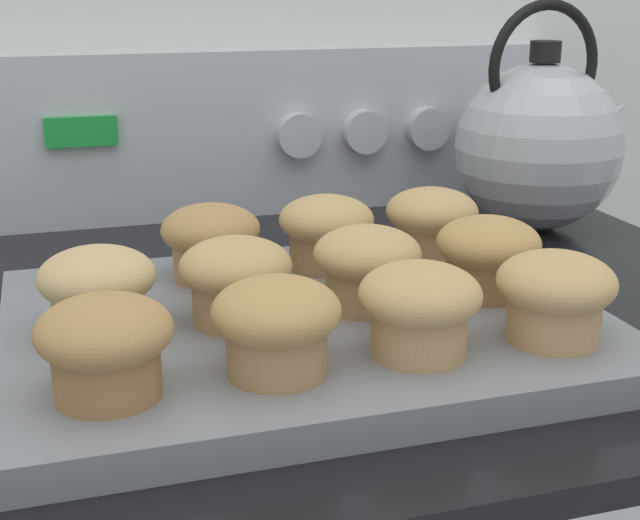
{
  "coord_description": "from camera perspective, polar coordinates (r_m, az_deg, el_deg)",
  "views": [
    {
      "loc": [
        -0.19,
        -0.31,
        1.13
      ],
      "look_at": [
        -0.01,
        0.29,
        0.93
      ],
      "focal_mm": 50.0,
      "sensor_mm": 36.0,
      "label": 1
    }
  ],
  "objects": [
    {
      "name": "muffin_r2_c3",
      "position": [
        0.73,
        7.16,
        2.53
      ],
      "size": [
        0.07,
        0.07,
        0.06
      ],
      "color": "#A37A4C",
      "rests_on": "muffin_pan"
    },
    {
      "name": "muffin_r0_c0",
      "position": [
        0.5,
        -13.58,
        -5.26
      ],
      "size": [
        0.07,
        0.07,
        0.06
      ],
      "color": "olive",
      "rests_on": "muffin_pan"
    },
    {
      "name": "muffin_r0_c1",
      "position": [
        0.51,
        -2.8,
        -4.09
      ],
      "size": [
        0.07,
        0.07,
        0.06
      ],
      "color": "#A37A4C",
      "rests_on": "muffin_pan"
    },
    {
      "name": "muffin_r1_c0",
      "position": [
        0.58,
        -14.05,
        -1.76
      ],
      "size": [
        0.07,
        0.07,
        0.06
      ],
      "color": "#A37A4C",
      "rests_on": "muffin_pan"
    },
    {
      "name": "muffin_r0_c2",
      "position": [
        0.54,
        6.39,
        -2.97
      ],
      "size": [
        0.07,
        0.07,
        0.06
      ],
      "color": "tan",
      "rests_on": "muffin_pan"
    },
    {
      "name": "control_panel",
      "position": [
        0.95,
        -4.95,
        8.17
      ],
      "size": [
        0.72,
        0.07,
        0.17
      ],
      "color": "#B7BABF",
      "rests_on": "stove_range"
    },
    {
      "name": "muffin_r0_c3",
      "position": [
        0.57,
        14.83,
        -2.1
      ],
      "size": [
        0.07,
        0.07,
        0.06
      ],
      "color": "tan",
      "rests_on": "muffin_pan"
    },
    {
      "name": "tea_kettle",
      "position": [
        0.9,
        13.88,
        7.24
      ],
      "size": [
        0.2,
        0.16,
        0.22
      ],
      "color": "#ADAFB5",
      "rests_on": "stove_range"
    },
    {
      "name": "muffin_pan",
      "position": [
        0.62,
        -1.02,
        -4.33
      ],
      "size": [
        0.4,
        0.31,
        0.02
      ],
      "color": "slate",
      "rests_on": "stove_range"
    },
    {
      "name": "muffin_r1_c3",
      "position": [
        0.65,
        10.7,
        0.42
      ],
      "size": [
        0.07,
        0.07,
        0.06
      ],
      "color": "olive",
      "rests_on": "muffin_pan"
    },
    {
      "name": "muffin_r2_c1",
      "position": [
        0.68,
        -7.0,
        1.33
      ],
      "size": [
        0.07,
        0.07,
        0.06
      ],
      "color": "#A37A4C",
      "rests_on": "muffin_pan"
    },
    {
      "name": "muffin_r1_c1",
      "position": [
        0.59,
        -5.4,
        -1.13
      ],
      "size": [
        0.07,
        0.07,
        0.06
      ],
      "color": "tan",
      "rests_on": "muffin_pan"
    },
    {
      "name": "muffin_r1_c2",
      "position": [
        0.61,
        3.04,
        -0.29
      ],
      "size": [
        0.07,
        0.07,
        0.06
      ],
      "color": "tan",
      "rests_on": "muffin_pan"
    },
    {
      "name": "muffin_r2_c2",
      "position": [
        0.7,
        0.41,
        1.99
      ],
      "size": [
        0.07,
        0.07,
        0.06
      ],
      "color": "#A37A4C",
      "rests_on": "muffin_pan"
    }
  ]
}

